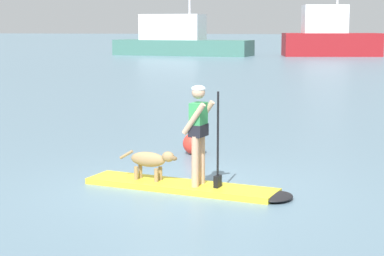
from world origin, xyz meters
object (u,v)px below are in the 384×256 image
object	(u,v)px
moored_boat_far_port	(179,40)
marker_buoy	(194,143)
person_paddler	(199,128)
moored_boat_port	(329,37)
dog	(151,160)
paddleboard	(193,187)

from	to	relation	value
moored_boat_far_port	marker_buoy	xyz separation A→B (m)	(10.64, -46.79, -1.17)
person_paddler	moored_boat_port	bearing A→B (deg)	87.52
person_paddler	moored_boat_far_port	xyz separation A→B (m)	(-11.36, 49.95, 0.33)
person_paddler	dog	world-z (taller)	person_paddler
paddleboard	marker_buoy	size ratio (longest dim) A/B	3.82
person_paddler	moored_boat_far_port	distance (m)	51.23
moored_boat_port	person_paddler	bearing A→B (deg)	-92.48
dog	moored_boat_port	size ratio (longest dim) A/B	0.09
marker_buoy	moored_boat_port	bearing A→B (deg)	86.50
paddleboard	moored_boat_port	distance (m)	51.23
paddleboard	dog	distance (m)	0.89
moored_boat_port	marker_buoy	size ratio (longest dim) A/B	12.09
paddleboard	marker_buoy	distance (m)	3.20
person_paddler	marker_buoy	size ratio (longest dim) A/B	1.73
dog	moored_boat_far_port	bearing A→B (deg)	101.88
paddleboard	dog	world-z (taller)	dog
dog	person_paddler	bearing A→B (deg)	-13.11
moored_boat_far_port	marker_buoy	bearing A→B (deg)	-77.19
moored_boat_port	dog	bearing A→B (deg)	-93.49
dog	marker_buoy	world-z (taller)	marker_buoy
person_paddler	moored_boat_port	size ratio (longest dim) A/B	0.14
moored_boat_far_port	marker_buoy	size ratio (longest dim) A/B	13.53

